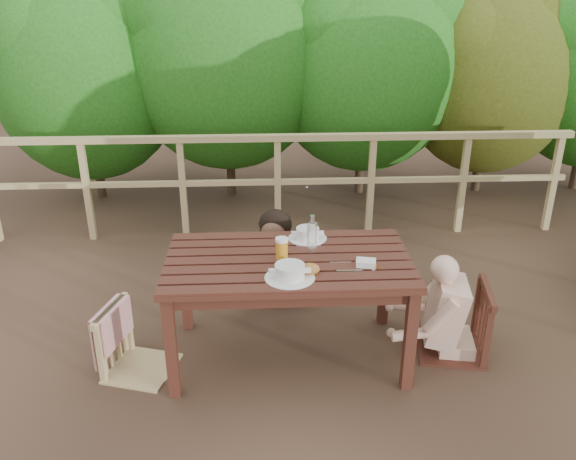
{
  "coord_description": "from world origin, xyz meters",
  "views": [
    {
      "loc": [
        -0.17,
        -3.3,
        2.37
      ],
      "look_at": [
        0.0,
        0.05,
        0.9
      ],
      "focal_mm": 36.57,
      "sensor_mm": 36.0,
      "label": 1
    }
  ],
  "objects_px": {
    "beer_glass": "(282,250)",
    "soup_near": "(290,272)",
    "table": "(288,309)",
    "chair_right": "(457,291)",
    "soup_far": "(308,234)",
    "butter_tub": "(366,264)",
    "woman": "(280,225)",
    "diner_right": "(464,275)",
    "bottle": "(312,235)",
    "chair_far": "(280,243)",
    "chair_left": "(136,315)",
    "bread_roll": "(310,269)"
  },
  "relations": [
    {
      "from": "butter_tub",
      "to": "soup_near",
      "type": "bearing_deg",
      "value": -152.54
    },
    {
      "from": "table",
      "to": "woman",
      "type": "relative_size",
      "value": 1.36
    },
    {
      "from": "table",
      "to": "beer_glass",
      "type": "distance_m",
      "value": 0.44
    },
    {
      "from": "diner_right",
      "to": "chair_far",
      "type": "bearing_deg",
      "value": 63.23
    },
    {
      "from": "bread_roll",
      "to": "beer_glass",
      "type": "xyz_separation_m",
      "value": [
        -0.16,
        0.19,
        0.04
      ]
    },
    {
      "from": "beer_glass",
      "to": "bread_roll",
      "type": "bearing_deg",
      "value": -50.76
    },
    {
      "from": "chair_left",
      "to": "bread_roll",
      "type": "height_order",
      "value": "chair_left"
    },
    {
      "from": "soup_near",
      "to": "bottle",
      "type": "xyz_separation_m",
      "value": [
        0.16,
        0.34,
        0.08
      ]
    },
    {
      "from": "soup_near",
      "to": "butter_tub",
      "type": "distance_m",
      "value": 0.49
    },
    {
      "from": "soup_near",
      "to": "soup_far",
      "type": "xyz_separation_m",
      "value": [
        0.15,
        0.56,
        -0.01
      ]
    },
    {
      "from": "table",
      "to": "butter_tub",
      "type": "height_order",
      "value": "butter_tub"
    },
    {
      "from": "soup_far",
      "to": "diner_right",
      "type": "bearing_deg",
      "value": -16.15
    },
    {
      "from": "chair_left",
      "to": "bottle",
      "type": "xyz_separation_m",
      "value": [
        1.12,
        0.2,
        0.43
      ]
    },
    {
      "from": "woman",
      "to": "soup_near",
      "type": "xyz_separation_m",
      "value": [
        0.02,
        -1.17,
        0.2
      ]
    },
    {
      "from": "chair_right",
      "to": "butter_tub",
      "type": "height_order",
      "value": "chair_right"
    },
    {
      "from": "table",
      "to": "chair_right",
      "type": "distance_m",
      "value": 1.12
    },
    {
      "from": "chair_far",
      "to": "soup_near",
      "type": "relative_size",
      "value": 2.82
    },
    {
      "from": "chair_right",
      "to": "diner_right",
      "type": "xyz_separation_m",
      "value": [
        0.03,
        0.0,
        0.12
      ]
    },
    {
      "from": "butter_tub",
      "to": "soup_far",
      "type": "bearing_deg",
      "value": 139.15
    },
    {
      "from": "bottle",
      "to": "chair_left",
      "type": "bearing_deg",
      "value": -170.04
    },
    {
      "from": "beer_glass",
      "to": "soup_far",
      "type": "bearing_deg",
      "value": 58.33
    },
    {
      "from": "chair_far",
      "to": "bread_roll",
      "type": "relative_size",
      "value": 6.9
    },
    {
      "from": "woman",
      "to": "soup_near",
      "type": "distance_m",
      "value": 1.19
    },
    {
      "from": "beer_glass",
      "to": "bottle",
      "type": "xyz_separation_m",
      "value": [
        0.2,
        0.08,
        0.06
      ]
    },
    {
      "from": "table",
      "to": "soup_far",
      "type": "bearing_deg",
      "value": 64.19
    },
    {
      "from": "bread_roll",
      "to": "chair_right",
      "type": "bearing_deg",
      "value": 11.74
    },
    {
      "from": "soup_far",
      "to": "chair_left",
      "type": "bearing_deg",
      "value": -159.48
    },
    {
      "from": "soup_near",
      "to": "bottle",
      "type": "height_order",
      "value": "bottle"
    },
    {
      "from": "chair_far",
      "to": "soup_far",
      "type": "relative_size",
      "value": 3.21
    },
    {
      "from": "chair_left",
      "to": "diner_right",
      "type": "distance_m",
      "value": 2.11
    },
    {
      "from": "table",
      "to": "soup_far",
      "type": "height_order",
      "value": "soup_far"
    },
    {
      "from": "woman",
      "to": "table",
      "type": "bearing_deg",
      "value": 106.79
    },
    {
      "from": "chair_left",
      "to": "soup_near",
      "type": "distance_m",
      "value": 1.03
    },
    {
      "from": "chair_left",
      "to": "butter_tub",
      "type": "height_order",
      "value": "chair_left"
    },
    {
      "from": "bottle",
      "to": "bread_roll",
      "type": "bearing_deg",
      "value": -97.85
    },
    {
      "from": "table",
      "to": "chair_right",
      "type": "bearing_deg",
      "value": 0.55
    },
    {
      "from": "table",
      "to": "soup_near",
      "type": "relative_size",
      "value": 5.17
    },
    {
      "from": "table",
      "to": "bottle",
      "type": "xyz_separation_m",
      "value": [
        0.16,
        0.08,
        0.49
      ]
    },
    {
      "from": "beer_glass",
      "to": "diner_right",
      "type": "bearing_deg",
      "value": 0.65
    },
    {
      "from": "chair_right",
      "to": "woman",
      "type": "relative_size",
      "value": 0.8
    },
    {
      "from": "chair_right",
      "to": "bread_roll",
      "type": "height_order",
      "value": "chair_right"
    },
    {
      "from": "beer_glass",
      "to": "chair_left",
      "type": "bearing_deg",
      "value": -173.08
    },
    {
      "from": "diner_right",
      "to": "soup_far",
      "type": "xyz_separation_m",
      "value": [
        -1.0,
        0.29,
        0.18
      ]
    },
    {
      "from": "woman",
      "to": "chair_right",
      "type": "bearing_deg",
      "value": 157.0
    },
    {
      "from": "diner_right",
      "to": "bottle",
      "type": "relative_size",
      "value": 4.29
    },
    {
      "from": "woman",
      "to": "soup_far",
      "type": "height_order",
      "value": "woman"
    },
    {
      "from": "chair_left",
      "to": "chair_right",
      "type": "xyz_separation_m",
      "value": [
        2.07,
        0.13,
        0.04
      ]
    },
    {
      "from": "woman",
      "to": "beer_glass",
      "type": "distance_m",
      "value": 0.94
    },
    {
      "from": "chair_right",
      "to": "soup_far",
      "type": "xyz_separation_m",
      "value": [
        -0.97,
        0.29,
        0.3
      ]
    },
    {
      "from": "beer_glass",
      "to": "soup_near",
      "type": "bearing_deg",
      "value": -81.9
    }
  ]
}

